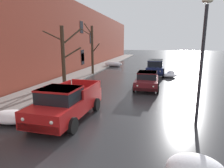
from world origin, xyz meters
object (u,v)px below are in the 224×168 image
at_px(bare_tree_second_along_sidewalk, 64,55).
at_px(street_lamp_post, 202,58).
at_px(pickup_truck_red_approaching_near_lane, 66,103).
at_px(suv_darkblue_parked_kerbside_mid, 155,67).
at_px(sedan_maroon_parked_kerbside_close, 147,80).
at_px(bare_tree_mid_block, 92,49).

relative_size(bare_tree_second_along_sidewalk, street_lamp_post, 0.92).
distance_m(pickup_truck_red_approaching_near_lane, street_lamp_post, 6.63).
distance_m(suv_darkblue_parked_kerbside_mid, street_lamp_post, 14.31).
bearing_deg(street_lamp_post, sedan_maroon_parked_kerbside_close, 111.24).
bearing_deg(street_lamp_post, suv_darkblue_parked_kerbside_mid, 98.73).
relative_size(bare_tree_second_along_sidewalk, pickup_truck_red_approaching_near_lane, 1.01).
bearing_deg(suv_darkblue_parked_kerbside_mid, street_lamp_post, -81.27).
relative_size(sedan_maroon_parked_kerbside_close, street_lamp_post, 0.74).
height_order(pickup_truck_red_approaching_near_lane, street_lamp_post, street_lamp_post).
distance_m(pickup_truck_red_approaching_near_lane, suv_darkblue_parked_kerbside_mid, 15.26).
distance_m(sedan_maroon_parked_kerbside_close, street_lamp_post, 7.78).
bearing_deg(pickup_truck_red_approaching_near_lane, sedan_maroon_parked_kerbside_close, 65.30).
height_order(pickup_truck_red_approaching_near_lane, suv_darkblue_parked_kerbside_mid, suv_darkblue_parked_kerbside_mid).
relative_size(bare_tree_mid_block, sedan_maroon_parked_kerbside_close, 1.46).
bearing_deg(sedan_maroon_parked_kerbside_close, street_lamp_post, -68.76).
bearing_deg(sedan_maroon_parked_kerbside_close, bare_tree_mid_block, 138.63).
relative_size(suv_darkblue_parked_kerbside_mid, street_lamp_post, 0.82).
distance_m(bare_tree_second_along_sidewalk, pickup_truck_red_approaching_near_lane, 7.37).
xyz_separation_m(bare_tree_second_along_sidewalk, pickup_truck_red_approaching_near_lane, (3.23, -6.35, -1.87)).
distance_m(bare_tree_second_along_sidewalk, bare_tree_mid_block, 7.30).
xyz_separation_m(bare_tree_mid_block, street_lamp_post, (9.50, -12.91, 0.12)).
height_order(bare_tree_mid_block, pickup_truck_red_approaching_near_lane, bare_tree_mid_block).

